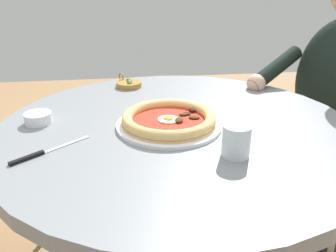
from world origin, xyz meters
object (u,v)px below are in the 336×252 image
at_px(pizza_on_plate, 169,120).
at_px(diner_person, 331,130).
at_px(steak_knife, 40,154).
at_px(dining_table, 177,161).
at_px(ramekin_capers, 38,118).
at_px(water_glass, 236,143).
at_px(olive_pan, 129,84).

xyz_separation_m(pizza_on_plate, diner_person, (0.71, 0.30, -0.21)).
xyz_separation_m(steak_knife, diner_person, (1.04, 0.43, -0.19)).
distance_m(dining_table, ramekin_capers, 0.43).
relative_size(water_glass, ramekin_capers, 1.00).
height_order(olive_pan, diner_person, diner_person).
height_order(ramekin_capers, olive_pan, olive_pan).
height_order(pizza_on_plate, steak_knife, pizza_on_plate).
height_order(pizza_on_plate, ramekin_capers, pizza_on_plate).
bearing_deg(steak_knife, water_glass, -7.73).
bearing_deg(pizza_on_plate, ramekin_capers, 168.88).
bearing_deg(olive_pan, pizza_on_plate, -75.42).
distance_m(steak_knife, diner_person, 1.14).
xyz_separation_m(pizza_on_plate, olive_pan, (-0.10, 0.39, -0.01)).
height_order(steak_knife, ramekin_capers, ramekin_capers).
xyz_separation_m(dining_table, olive_pan, (-0.13, 0.38, 0.13)).
distance_m(pizza_on_plate, diner_person, 0.79).
bearing_deg(diner_person, ramekin_capers, -168.02).
height_order(water_glass, steak_knife, water_glass).
height_order(pizza_on_plate, water_glass, water_glass).
bearing_deg(ramekin_capers, olive_pan, 49.96).
xyz_separation_m(dining_table, pizza_on_plate, (-0.03, -0.01, 0.14)).
bearing_deg(olive_pan, water_glass, -67.89).
relative_size(water_glass, olive_pan, 0.69).
distance_m(water_glass, ramekin_capers, 0.57).
bearing_deg(pizza_on_plate, diner_person, 23.18).
bearing_deg(water_glass, olive_pan, 112.11).
height_order(steak_knife, olive_pan, olive_pan).
distance_m(ramekin_capers, diner_person, 1.12).
bearing_deg(ramekin_capers, pizza_on_plate, -11.12).
distance_m(dining_table, steak_knife, 0.40).
xyz_separation_m(dining_table, ramekin_capers, (-0.40, 0.06, 0.14)).
bearing_deg(dining_table, water_glass, -61.78).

